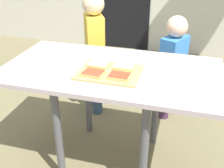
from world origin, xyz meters
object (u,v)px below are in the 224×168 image
Objects in this scene: pizza_slice_near_left at (93,73)px; pizza_slice_far_left at (98,64)px; child_right at (173,62)px; pizza_slice_near_right at (119,76)px; child_left at (95,47)px; dining_table at (112,81)px; pizza_slice_far_right at (124,66)px; plate_white_right at (174,63)px; cutting_board at (109,72)px.

pizza_slice_far_left is at bearing 94.69° from pizza_slice_near_left.
child_right reaches higher than pizza_slice_far_left.
pizza_slice_near_right is at bearing 1.59° from pizza_slice_near_left.
pizza_slice_near_right is 0.15× the size of child_right.
child_right is at bearing 7.55° from child_left.
pizza_slice_far_right reaches higher than dining_table.
pizza_slice_near_right is 0.42m from plate_white_right.
pizza_slice_far_left is 0.49m from plate_white_right.
pizza_slice_far_left is at bearing -157.90° from plate_white_right.
child_right is at bearing 69.22° from pizza_slice_far_right.
child_right is at bearing 63.90° from dining_table.
pizza_slice_near_right is (0.17, -0.13, 0.00)m from pizza_slice_far_left.
pizza_slice_far_left is 1.05× the size of pizza_slice_far_right.
cutting_board is at bearing 140.69° from pizza_slice_near_right.
child_right reaches higher than plate_white_right.
pizza_slice_near_left is (-0.08, -0.07, 0.02)m from cutting_board.
pizza_slice_near_right is 0.12× the size of child_left.
pizza_slice_near_left is at bearing -139.50° from cutting_board.
pizza_slice_far_right is at bearing -56.47° from child_left.
pizza_slice_far_right is (0.16, 0.01, 0.00)m from pizza_slice_far_left.
plate_white_right is (0.29, 0.17, -0.02)m from pizza_slice_far_right.
pizza_slice_far_left is 0.68m from child_left.
child_left is (-0.41, 0.75, -0.13)m from pizza_slice_near_right.
cutting_board is 2.82× the size of pizza_slice_far_right.
pizza_slice_far_left is 1.04× the size of pizza_slice_near_right.
cutting_board is 0.40× the size of child_right.
dining_table is at bearing 4.49° from pizza_slice_far_left.
child_right is (0.34, 0.77, -0.21)m from cutting_board.
dining_table is 0.19m from pizza_slice_near_right.
pizza_slice_near_right is at bearing -57.95° from dining_table.
child_left reaches higher than child_right.
dining_table is 0.70m from child_left.
pizza_slice_far_right is (0.07, 0.08, 0.02)m from cutting_board.
cutting_board is 0.10m from pizza_slice_near_left.
cutting_board is at bearing 40.50° from pizza_slice_near_left.
cutting_board is 0.11m from pizza_slice_far_right.
cutting_board is (0.01, -0.07, 0.09)m from dining_table.
pizza_slice_far_right is 0.59× the size of plate_white_right.
dining_table is 0.12m from cutting_board.
pizza_slice_near_left is at bearing -71.54° from child_left.
pizza_slice_near_right and pizza_slice_near_left have the same top height.
dining_table is 0.79m from child_right.
plate_white_right is (0.28, 0.31, -0.02)m from pizza_slice_near_right.
pizza_slice_far_right is 0.74m from child_left.
cutting_board is 0.10m from pizza_slice_near_right.
pizza_slice_far_left is 0.16m from pizza_slice_far_right.
cutting_board reaches higher than plate_white_right.
dining_table is 0.19m from pizza_slice_near_left.
plate_white_right is at bearing 30.69° from pizza_slice_far_right.
pizza_slice_far_left is at bearing 142.70° from pizza_slice_near_right.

